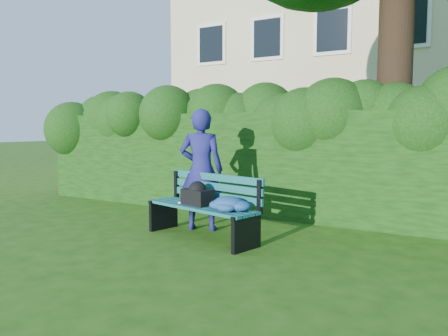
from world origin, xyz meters
The scene contains 5 objects.
ground centered at (0.00, 0.00, 0.00)m, with size 80.00×80.00×0.00m, color #214C0F.
apartment_building centered at (0.00, 13.99, 6.00)m, with size 16.00×8.08×12.00m.
hedge centered at (0.00, 2.20, 0.90)m, with size 10.00×1.00×1.80m.
park_bench centered at (0.07, 0.08, 0.50)m, with size 1.86×0.97×0.89m.
man_reading centered at (-0.36, 0.53, 0.91)m, with size 0.66×0.44×1.82m, color navy.
Camera 1 is at (3.21, -4.93, 1.54)m, focal length 35.00 mm.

